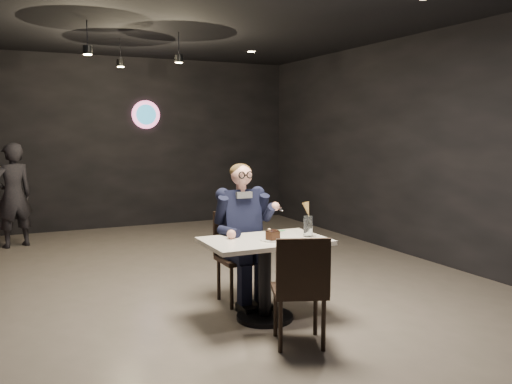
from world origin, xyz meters
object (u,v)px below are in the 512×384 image
chair_near (299,288)px  chair_far (241,257)px  seated_man (241,232)px  passerby (13,195)px  main_table (265,279)px  sundae_glass (308,226)px

chair_near → chair_far: bearing=110.8°
chair_near → seated_man: size_ratio=0.64×
chair_far → chair_near: bearing=-90.0°
passerby → seated_man: bearing=96.9°
main_table → sundae_glass: 0.63m
main_table → chair_far: chair_far is taller
chair_near → seated_man: bearing=110.8°
chair_near → passerby: bearing=132.5°
sundae_glass → passerby: (-2.40, 4.43, -0.07)m
chair_far → chair_near: (0.00, -1.18, 0.00)m
chair_far → seated_man: bearing=0.0°
chair_far → seated_man: size_ratio=0.64×
passerby → sundae_glass: bearing=97.7°
main_table → seated_man: size_ratio=0.76×
chair_far → sundae_glass: size_ratio=4.83×
seated_man → sundae_glass: 0.75m
seated_man → chair_near: bearing=-90.0°
chair_far → main_table: bearing=-90.0°
seated_man → chair_far: bearing=0.0°
seated_man → main_table: bearing=-90.0°
chair_far → passerby: passerby is taller
seated_man → passerby: passerby is taller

